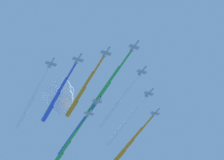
{
  "coord_description": "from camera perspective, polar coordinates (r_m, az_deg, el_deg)",
  "views": [
    {
      "loc": [
        134.97,
        -13.51,
        14.74
      ],
      "look_at": [
        0.0,
        0.0,
        212.25
      ],
      "focal_mm": 51.47,
      "sensor_mm": 36.0,
      "label": 1
    }
  ],
  "objects": [
    {
      "name": "jet_starboard_inner",
      "position": [
        250.17,
        -5.78,
        -2.73
      ],
      "size": [
        68.04,
        32.39,
        4.41
      ],
      "color": "#9EA3AD"
    },
    {
      "name": "jet_starboard_mid",
      "position": [
        253.67,
        -10.22,
        -3.63
      ],
      "size": [
        67.3,
        32.21,
        4.35
      ],
      "color": "#9EA3AD"
    },
    {
      "name": "cloud_puff",
      "position": [
        277.37,
        -9.28,
        -2.99
      ],
      "size": [
        36.23,
        26.85,
        25.98
      ],
      "color": "white"
    },
    {
      "name": "jet_port_outer",
      "position": [
        282.58,
        2.8,
        -11.59
      ],
      "size": [
        66.43,
        32.59,
        4.35
      ],
      "color": "#9EA3AD"
    },
    {
      "name": "jet_starboard_outer",
      "position": [
        263.55,
        -14.71,
        -4.66
      ],
      "size": [
        72.12,
        34.61,
        4.35
      ],
      "color": "#9EA3AD"
    },
    {
      "name": "jet_lead",
      "position": [
        248.2,
        -1.57,
        -1.99
      ],
      "size": [
        70.04,
        34.49,
        4.41
      ],
      "color": "#9EA3AD"
    },
    {
      "name": "jet_trail_starboard",
      "position": [
        288.39,
        -8.38,
        -11.88
      ],
      "size": [
        71.02,
        34.85,
        4.34
      ],
      "color": "#9EA3AD"
    },
    {
      "name": "jet_trail_port",
      "position": [
        279.38,
        -7.19,
        -10.04
      ],
      "size": [
        70.19,
        35.1,
        4.41
      ],
      "color": "#9EA3AD"
    },
    {
      "name": "jet_port_mid",
      "position": [
        268.4,
        1.56,
        -8.49
      ],
      "size": [
        64.8,
        32.76,
        4.37
      ],
      "color": "#9EA3AD"
    },
    {
      "name": "jet_port_inner",
      "position": [
        255.6,
        0.3,
        -5.08
      ],
      "size": [
        63.56,
        32.26,
        4.43
      ],
      "color": "#9EA3AD"
    }
  ]
}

